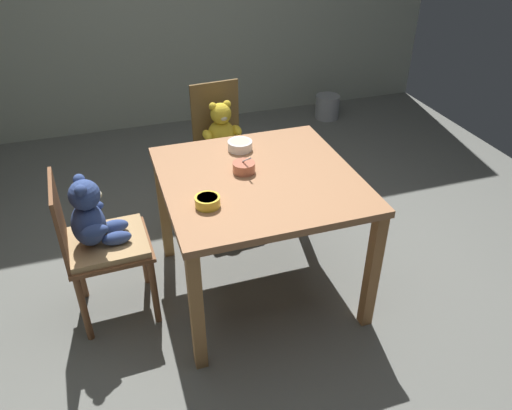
% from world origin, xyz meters
% --- Properties ---
extents(ground_plane, '(5.20, 5.20, 0.04)m').
position_xyz_m(ground_plane, '(0.00, 0.00, -0.02)').
color(ground_plane, slate).
extents(dining_table, '(1.00, 1.01, 0.75)m').
position_xyz_m(dining_table, '(0.00, 0.00, 0.65)').
color(dining_table, '#9C6A45').
rests_on(dining_table, ground_plane).
extents(teddy_chair_near_left, '(0.43, 0.42, 0.85)m').
position_xyz_m(teddy_chair_near_left, '(-0.85, 0.06, 0.55)').
color(teddy_chair_near_left, brown).
rests_on(teddy_chair_near_left, ground_plane).
extents(teddy_chair_far_center, '(0.39, 0.39, 0.92)m').
position_xyz_m(teddy_chair_far_center, '(0.02, 0.85, 0.55)').
color(teddy_chair_far_center, brown).
rests_on(teddy_chair_far_center, ground_plane).
extents(porridge_bowl_yellow_near_left, '(0.12, 0.12, 0.05)m').
position_xyz_m(porridge_bowl_yellow_near_left, '(-0.32, -0.19, 0.77)').
color(porridge_bowl_yellow_near_left, yellow).
rests_on(porridge_bowl_yellow_near_left, dining_table).
extents(porridge_bowl_white_far_center, '(0.14, 0.14, 0.05)m').
position_xyz_m(porridge_bowl_white_far_center, '(-0.01, 0.32, 0.77)').
color(porridge_bowl_white_far_center, silver).
rests_on(porridge_bowl_white_far_center, dining_table).
extents(porridge_bowl_terracotta_center, '(0.12, 0.13, 0.11)m').
position_xyz_m(porridge_bowl_terracotta_center, '(-0.06, 0.07, 0.78)').
color(porridge_bowl_terracotta_center, '#BE6A4F').
rests_on(porridge_bowl_terracotta_center, dining_table).
extents(metal_pail, '(0.24, 0.24, 0.23)m').
position_xyz_m(metal_pail, '(1.44, 2.15, 0.12)').
color(metal_pail, '#93969B').
rests_on(metal_pail, ground_plane).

